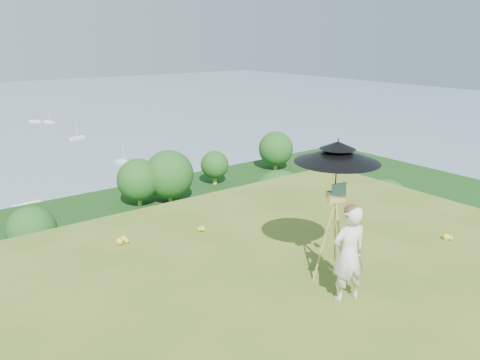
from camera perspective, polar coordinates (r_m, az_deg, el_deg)
painter at (r=7.10m, az=13.12°, el=-8.76°), size 0.62×0.48×1.50m
field_easel at (r=7.58m, az=11.33°, el=-6.27°), size 0.72×0.72×1.66m
sun_umbrella at (r=7.27m, az=11.67°, el=1.26°), size 1.51×1.51×0.97m
painter_cap at (r=6.83m, az=13.52°, el=-3.40°), size 0.29×0.31×0.10m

